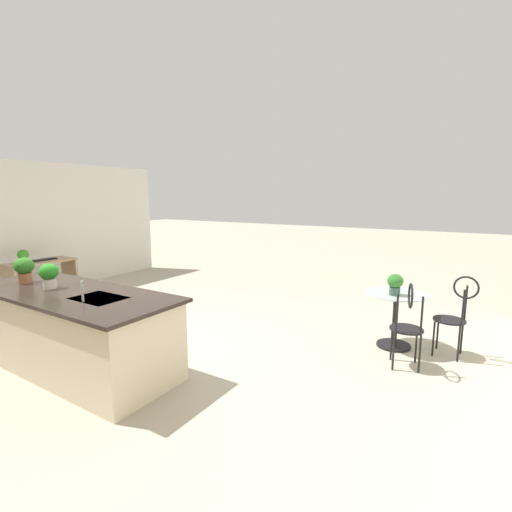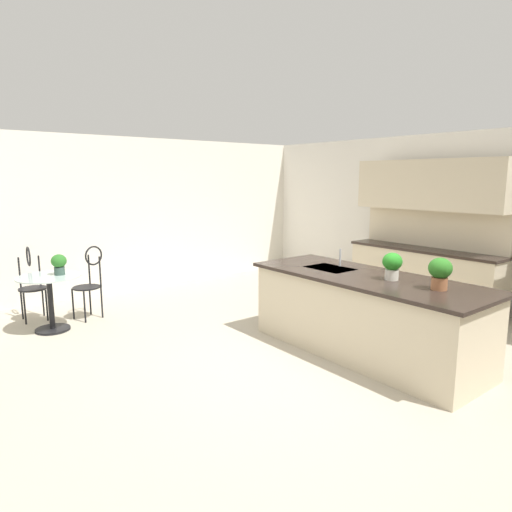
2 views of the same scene
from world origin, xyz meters
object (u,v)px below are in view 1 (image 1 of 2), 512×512
object	(u,v)px
chair_near_window	(408,321)
writing_desk	(41,273)
potted_plant_on_table	(395,283)
potted_plant_counter_far	(24,268)
potted_plant_on_desk	(23,256)
bistro_table	(395,314)
keyboard	(44,259)
potted_plant_counter_near	(49,274)
chair_by_island	(455,312)

from	to	relation	value
chair_near_window	writing_desk	size ratio (longest dim) A/B	0.87
potted_plant_on_table	potted_plant_counter_far	bearing A→B (deg)	32.81
chair_near_window	potted_plant_on_desk	distance (m)	6.62
bistro_table	potted_plant_on_desk	world-z (taller)	potted_plant_on_desk
potted_plant_counter_far	potted_plant_on_desk	world-z (taller)	potted_plant_counter_far
keyboard	potted_plant_on_table	size ratio (longest dim) A/B	1.60
potted_plant_counter_far	potted_plant_counter_near	bearing A→B (deg)	-179.92
writing_desk	potted_plant_on_table	bearing A→B (deg)	-170.76
writing_desk	potted_plant_counter_near	world-z (taller)	potted_plant_counter_near
potted_plant_on_table	potted_plant_counter_near	xyz separation A→B (m)	(3.37, 2.52, 0.19)
keyboard	potted_plant_counter_near	world-z (taller)	potted_plant_counter_near
bistro_table	potted_plant_counter_far	size ratio (longest dim) A/B	2.50
bistro_table	writing_desk	world-z (taller)	same
bistro_table	writing_desk	bearing A→B (deg)	10.45
potted_plant_counter_far	bistro_table	bearing A→B (deg)	-145.77
chair_by_island	bistro_table	bearing A→B (deg)	5.93
potted_plant_counter_near	chair_by_island	bearing A→B (deg)	-145.99
keyboard	potted_plant_on_table	distance (m)	6.51
chair_near_window	potted_plant_counter_far	size ratio (longest dim) A/B	3.26
chair_near_window	bistro_table	bearing A→B (deg)	-67.57
keyboard	potted_plant_on_desk	bearing A→B (deg)	107.28
potted_plant_counter_far	chair_near_window	bearing A→B (deg)	-153.63
potted_plant_counter_near	potted_plant_on_desk	bearing A→B (deg)	-21.09
chair_near_window	potted_plant_counter_near	distance (m)	4.19
bistro_table	chair_near_window	world-z (taller)	chair_near_window
chair_by_island	potted_plant_counter_near	distance (m)	4.92
potted_plant_on_table	potted_plant_on_desk	xyz separation A→B (m)	(6.30, 1.39, 0.00)
potted_plant_on_desk	writing_desk	bearing A→B (deg)	-71.08
keyboard	writing_desk	bearing A→B (deg)	101.31
chair_by_island	potted_plant_counter_far	distance (m)	5.38
bistro_table	potted_plant_on_desk	size ratio (longest dim) A/B	2.90
bistro_table	keyboard	bearing A→B (deg)	9.56
potted_plant_counter_near	chair_near_window	bearing A→B (deg)	-150.28
potted_plant_on_table	keyboard	bearing A→B (deg)	8.34
bistro_table	writing_desk	size ratio (longest dim) A/B	0.67
bistro_table	chair_by_island	size ratio (longest dim) A/B	0.77
chair_near_window	potted_plant_on_table	xyz separation A→B (m)	(0.25, -0.46, 0.32)
bistro_table	potted_plant_on_table	world-z (taller)	potted_plant_on_table
keyboard	potted_plant_counter_near	xyz separation A→B (m)	(-3.07, 1.58, 0.34)
chair_by_island	potted_plant_counter_far	world-z (taller)	potted_plant_counter_far
writing_desk	keyboard	distance (m)	0.27
writing_desk	potted_plant_counter_far	xyz separation A→B (m)	(-2.50, 1.48, 0.60)
bistro_table	chair_by_island	distance (m)	0.70
keyboard	chair_near_window	bearing A→B (deg)	-175.86
keyboard	potted_plant_on_table	world-z (taller)	potted_plant_on_table
bistro_table	potted_plant_counter_near	size ratio (longest dim) A/B	2.70
keyboard	potted_plant_counter_near	bearing A→B (deg)	152.77
potted_plant_counter_near	potted_plant_counter_far	bearing A→B (deg)	0.08
bistro_table	potted_plant_on_desk	xyz separation A→B (m)	(6.30, 1.53, 0.45)
potted_plant_on_table	bistro_table	bearing A→B (deg)	-90.21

